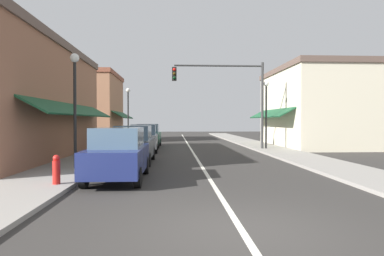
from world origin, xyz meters
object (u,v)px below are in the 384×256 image
at_px(parked_car_third_left, 144,138).
at_px(street_lamp_left_near, 75,92).
at_px(parked_car_second_left, 134,145).
at_px(street_lamp_left_far, 128,107).
at_px(parked_car_nearest_left, 118,154).
at_px(parked_car_far_left, 149,136).
at_px(fire_hydrant, 56,170).
at_px(traffic_signal_mast_arm, 231,89).
at_px(street_lamp_right_mid, 266,104).

height_order(parked_car_third_left, street_lamp_left_near, street_lamp_left_near).
distance_m(parked_car_second_left, street_lamp_left_far, 13.33).
relative_size(parked_car_nearest_left, parked_car_second_left, 1.00).
bearing_deg(parked_car_far_left, fire_hydrant, -94.94).
distance_m(parked_car_second_left, parked_car_third_left, 5.94).
bearing_deg(parked_car_far_left, street_lamp_left_far, 123.63).
height_order(parked_car_second_left, fire_hydrant, parked_car_second_left).
distance_m(parked_car_nearest_left, fire_hydrant, 2.06).
xyz_separation_m(parked_car_third_left, parked_car_far_left, (0.00, 4.05, 0.00)).
xyz_separation_m(parked_car_nearest_left, parked_car_far_left, (-0.06, 14.69, 0.00)).
height_order(traffic_signal_mast_arm, fire_hydrant, traffic_signal_mast_arm).
distance_m(street_lamp_left_far, fire_hydrant, 19.09).
relative_size(traffic_signal_mast_arm, street_lamp_left_far, 1.30).
bearing_deg(parked_car_third_left, parked_car_nearest_left, -91.16).
bearing_deg(street_lamp_left_far, parked_car_second_left, -81.36).
xyz_separation_m(street_lamp_left_far, fire_hydrant, (0.38, -18.90, -2.67)).
xyz_separation_m(parked_car_nearest_left, fire_hydrant, (-1.63, -1.22, -0.33)).
relative_size(street_lamp_left_near, street_lamp_right_mid, 0.99).
distance_m(parked_car_third_left, street_lamp_left_far, 7.66).
relative_size(parked_car_nearest_left, street_lamp_left_far, 0.86).
xyz_separation_m(traffic_signal_mast_arm, street_lamp_left_near, (-7.80, -9.10, -0.98)).
bearing_deg(traffic_signal_mast_arm, street_lamp_left_far, 140.86).
distance_m(parked_car_third_left, traffic_signal_mast_arm, 6.70).
bearing_deg(parked_car_second_left, street_lamp_left_far, 99.35).
bearing_deg(parked_car_third_left, parked_car_second_left, -91.15).
bearing_deg(parked_car_third_left, street_lamp_left_near, -104.94).
relative_size(street_lamp_right_mid, street_lamp_left_far, 0.99).
relative_size(parked_car_second_left, street_lamp_left_far, 0.86).
bearing_deg(parked_car_second_left, traffic_signal_mast_arm, 49.90).
distance_m(street_lamp_left_near, fire_hydrant, 4.38).
height_order(street_lamp_left_near, fire_hydrant, street_lamp_left_near).
bearing_deg(fire_hydrant, street_lamp_left_far, 91.14).
relative_size(parked_car_nearest_left, parked_car_far_left, 1.00).
height_order(parked_car_far_left, street_lamp_left_near, street_lamp_left_near).
relative_size(parked_car_far_left, street_lamp_right_mid, 0.87).
relative_size(parked_car_third_left, street_lamp_right_mid, 0.88).
height_order(parked_car_nearest_left, parked_car_second_left, same).
height_order(parked_car_third_left, street_lamp_left_far, street_lamp_left_far).
bearing_deg(fire_hydrant, parked_car_third_left, 82.52).
bearing_deg(parked_car_third_left, parked_car_far_left, 88.42).
bearing_deg(parked_car_second_left, parked_car_far_left, 90.91).
height_order(street_lamp_right_mid, street_lamp_left_far, street_lamp_left_far).
relative_size(parked_car_nearest_left, street_lamp_right_mid, 0.87).
bearing_deg(parked_car_far_left, street_lamp_right_mid, -20.24).
bearing_deg(street_lamp_left_near, street_lamp_left_far, 89.77).
height_order(parked_car_nearest_left, street_lamp_right_mid, street_lamp_right_mid).
xyz_separation_m(parked_car_second_left, street_lamp_left_near, (-2.03, -2.42, 2.28)).
xyz_separation_m(traffic_signal_mast_arm, street_lamp_left_far, (-7.74, 6.30, -0.92)).
height_order(parked_car_third_left, fire_hydrant, parked_car_third_left).
xyz_separation_m(parked_car_third_left, street_lamp_left_near, (-2.00, -8.36, 2.28)).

